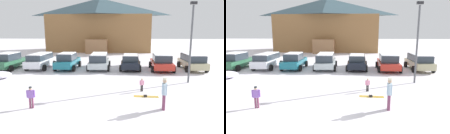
# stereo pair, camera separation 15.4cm
# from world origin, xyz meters

# --- Properties ---
(ground) EXTENTS (160.00, 160.00, 0.00)m
(ground) POSITION_xyz_m (0.00, 0.00, 0.00)
(ground) COLOR white
(ski_lodge) EXTENTS (19.31, 10.95, 9.84)m
(ski_lodge) POSITION_xyz_m (-2.39, 31.33, 4.99)
(ski_lodge) COLOR olive
(ski_lodge) RESTS_ON ground
(parked_green_coupe) EXTENTS (2.35, 4.56, 1.70)m
(parked_green_coupe) POSITION_xyz_m (-9.97, 12.31, 0.85)
(parked_green_coupe) COLOR #2D6444
(parked_green_coupe) RESTS_ON ground
(parked_white_suv) EXTENTS (2.19, 4.43, 1.61)m
(parked_white_suv) POSITION_xyz_m (-6.76, 12.66, 0.87)
(parked_white_suv) COLOR white
(parked_white_suv) RESTS_ON ground
(parked_teal_hatchback) EXTENTS (2.16, 4.32, 1.69)m
(parked_teal_hatchback) POSITION_xyz_m (-3.86, 12.55, 0.85)
(parked_teal_hatchback) COLOR #1B6D7F
(parked_teal_hatchback) RESTS_ON ground
(parked_silver_wagon) EXTENTS (2.31, 4.52, 1.62)m
(parked_silver_wagon) POSITION_xyz_m (-0.59, 12.74, 0.88)
(parked_silver_wagon) COLOR silver
(parked_silver_wagon) RESTS_ON ground
(parked_black_sedan) EXTENTS (2.31, 4.65, 1.54)m
(parked_black_sedan) POSITION_xyz_m (2.67, 12.77, 0.79)
(parked_black_sedan) COLOR black
(parked_black_sedan) RESTS_ON ground
(parked_red_sedan) EXTENTS (2.42, 4.37, 1.65)m
(parked_red_sedan) POSITION_xyz_m (5.77, 12.31, 0.83)
(parked_red_sedan) COLOR red
(parked_red_sedan) RESTS_ON ground
(parked_beige_suv) EXTENTS (2.14, 4.33, 1.63)m
(parked_beige_suv) POSITION_xyz_m (8.95, 12.70, 0.88)
(parked_beige_suv) COLOR tan
(parked_beige_suv) RESTS_ON ground
(skier_child_in_pink_snowsuit) EXTENTS (0.32, 0.19, 0.89)m
(skier_child_in_pink_snowsuit) POSITION_xyz_m (3.08, 5.14, 0.50)
(skier_child_in_pink_snowsuit) COLOR #282526
(skier_child_in_pink_snowsuit) RESTS_ON ground
(skier_adult_in_blue_parka) EXTENTS (0.30, 0.61, 1.67)m
(skier_adult_in_blue_parka) POSITION_xyz_m (3.89, 2.12, 0.94)
(skier_adult_in_blue_parka) COLOR #773958
(skier_adult_in_blue_parka) RESTS_ON ground
(skier_child_in_purple_jacket) EXTENTS (0.42, 0.23, 1.16)m
(skier_child_in_purple_jacket) POSITION_xyz_m (-2.98, 1.97, 0.66)
(skier_child_in_purple_jacket) COLOR #783856
(skier_child_in_purple_jacket) RESTS_ON ground
(pair_of_skis) EXTENTS (1.50, 0.38, 0.08)m
(pair_of_skis) POSITION_xyz_m (3.23, 4.07, 0.02)
(pair_of_skis) COLOR #E7AD10
(pair_of_skis) RESTS_ON ground
(lamp_post) EXTENTS (0.44, 0.24, 6.05)m
(lamp_post) POSITION_xyz_m (6.91, 7.57, 3.38)
(lamp_post) COLOR #515459
(lamp_post) RESTS_ON ground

